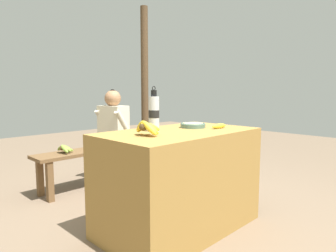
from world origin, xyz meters
name	(u,v)px	position (x,y,z in m)	size (l,w,h in m)	color
ground_plane	(179,227)	(0.00, 0.00, 0.00)	(12.00, 12.00, 0.00)	#75604C
market_counter	(179,180)	(0.00, 0.00, 0.39)	(1.26, 0.72, 0.79)	olive
banana_bunch_ripe	(146,127)	(-0.35, -0.01, 0.85)	(0.16, 0.25, 0.12)	#4C381E
serving_bowl	(193,125)	(0.23, 0.06, 0.81)	(0.21, 0.21, 0.04)	#4C6B5B
water_bottle	(154,113)	(-0.16, 0.12, 0.93)	(0.08, 0.08, 0.35)	silver
loose_banana_front	(219,126)	(0.34, -0.13, 0.81)	(0.17, 0.05, 0.04)	yellow
wooden_bench	(93,156)	(0.07, 1.41, 0.36)	(1.31, 0.32, 0.44)	brown
seated_vendor	(111,129)	(0.30, 1.37, 0.65)	(0.44, 0.42, 1.12)	#564C60
banana_bunch_green	(64,148)	(-0.26, 1.41, 0.50)	(0.16, 0.23, 0.11)	#4C381E
support_post_far	(145,88)	(1.17, 1.76, 1.14)	(0.11, 0.11, 2.29)	#4C3823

